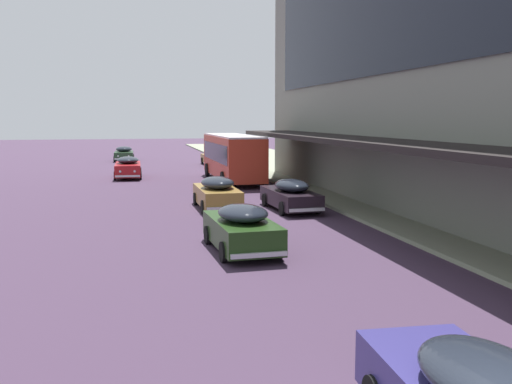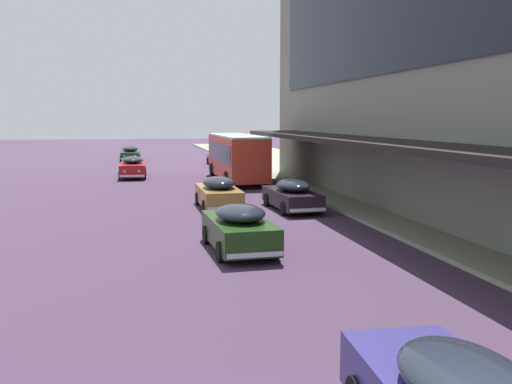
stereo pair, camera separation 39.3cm
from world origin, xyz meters
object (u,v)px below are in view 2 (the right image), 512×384
Objects in this scene: sedan_second_mid at (292,195)px; sedan_trailing_mid at (219,193)px; sedan_lead_mid at (133,167)px; sedan_trailing_near at (130,154)px; sedan_far_back at (239,228)px; transit_bus_kerbside_front at (236,155)px; sedan_oncoming_front at (220,157)px.

sedan_second_mid is 3.55m from sedan_trailing_mid.
sedan_trailing_near is at bearing 91.08° from sedan_lead_mid.
transit_bus_kerbside_front is at bearing 80.32° from sedan_far_back.
sedan_oncoming_front is 12.64m from sedan_lead_mid.
sedan_far_back is at bearing -99.68° from transit_bus_kerbside_front.
sedan_lead_mid is at bearing 104.62° from sedan_trailing_mid.
sedan_trailing_near is 17.25m from sedan_lead_mid.
sedan_second_mid is 26.81m from sedan_oncoming_front.
transit_bus_kerbside_front reaches higher than sedan_oncoming_front.
sedan_trailing_mid is at bearing -104.00° from transit_bus_kerbside_front.
sedan_far_back is 42.18m from sedan_trailing_near.
sedan_trailing_mid is 16.35m from sedan_lead_mid.
sedan_oncoming_front is at bearing 51.20° from sedan_lead_mid.
transit_bus_kerbside_front is 2.25× the size of sedan_trailing_mid.
transit_bus_kerbside_front is at bearing -29.04° from sedan_lead_mid.
sedan_far_back reaches higher than sedan_trailing_near.
sedan_oncoming_front is at bearing 89.07° from sedan_second_mid.
transit_bus_kerbside_front is at bearing -93.46° from sedan_oncoming_front.
sedan_trailing_mid is (-3.80, -25.67, 0.04)m from sedan_oncoming_front.
sedan_far_back is at bearing -93.77° from sedan_trailing_mid.
sedan_oncoming_front is at bearing 82.78° from sedan_far_back.
sedan_lead_mid is (-7.92, -9.85, 0.04)m from sedan_oncoming_front.
transit_bus_kerbside_front is at bearing -70.72° from sedan_trailing_near.
transit_bus_kerbside_front is 21.15m from sedan_far_back.
sedan_lead_mid is at bearing 113.84° from sedan_second_mid.
sedan_lead_mid is at bearing 98.13° from sedan_far_back.
sedan_second_mid is at bearing -18.62° from sedan_trailing_mid.
sedan_second_mid is 0.97× the size of sedan_lead_mid.
sedan_far_back is 1.01× the size of sedan_trailing_near.
sedan_trailing_mid reaches higher than sedan_trailing_near.
sedan_lead_mid is (-7.49, 16.95, 0.04)m from sedan_second_mid.
transit_bus_kerbside_front is 2.16× the size of sedan_second_mid.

